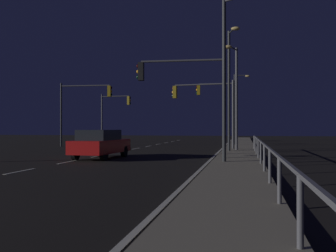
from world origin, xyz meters
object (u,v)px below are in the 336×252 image
Objects in this scene: traffic_light_far_center at (114,109)px; traffic_light_mid_right at (184,85)px; traffic_light_mid_left at (205,100)px; traffic_light_near_right at (83,101)px; street_lamp_median at (231,62)px; street_lamp_corner at (230,79)px; traffic_light_far_right at (218,100)px; street_lamp_far_end at (235,88)px; car at (101,143)px; street_lamp_mid_block at (237,101)px.

traffic_light_far_center is 1.03× the size of traffic_light_mid_right.
traffic_light_mid_left is (0.12, 9.12, -0.15)m from traffic_light_mid_right.
street_lamp_median is (13.42, -14.04, 0.64)m from traffic_light_near_right.
traffic_light_far_right is at bearing 98.53° from street_lamp_corner.
street_lamp_corner is (2.14, 5.85, 0.98)m from traffic_light_mid_right.
traffic_light_far_center is at bearing 118.13° from traffic_light_mid_right.
traffic_light_far_right reaches higher than traffic_light_near_right.
street_lamp_far_end reaches higher than traffic_light_far_right.
traffic_light_far_right reaches higher than traffic_light_mid_left.
street_lamp_corner is at bearing -105.32° from street_lamp_far_end.
traffic_light_mid_right reaches higher than car.
street_lamp_corner is at bearing 69.91° from traffic_light_mid_right.
traffic_light_far_right is 9.48m from street_lamp_corner.
traffic_light_far_center is at bearing 107.64° from car.
traffic_light_mid_left is 0.65× the size of street_lamp_mid_block.
traffic_light_mid_right is at bearing -94.88° from street_lamp_mid_block.
traffic_light_far_right is 10.79m from street_lamp_mid_block.
street_lamp_corner is at bearing -81.47° from traffic_light_far_right.
traffic_light_near_right is at bearing -87.07° from traffic_light_far_center.
traffic_light_mid_left is (4.77, 9.08, 2.95)m from car.
traffic_light_near_right is at bearing 118.14° from car.
street_lamp_mid_block is at bearing 90.54° from street_lamp_median.
traffic_light_mid_left is at bearing -97.10° from street_lamp_mid_block.
street_lamp_mid_block reaches higher than traffic_light_far_center.
street_lamp_far_end is (2.43, 6.91, 0.51)m from traffic_light_mid_right.
traffic_light_mid_right is at bearing -61.87° from traffic_light_far_center.
traffic_light_far_center is at bearing -161.79° from street_lamp_mid_block.
traffic_light_near_right reaches higher than traffic_light_far_center.
traffic_light_far_right is at bearing 101.55° from street_lamp_far_end.
traffic_light_far_right is 0.82× the size of street_lamp_far_end.
street_lamp_median is at bearing -87.65° from street_lamp_corner.
street_lamp_far_end is 0.90× the size of street_lamp_mid_block.
street_lamp_mid_block reaches higher than traffic_light_far_right.
traffic_light_far_center is 0.73× the size of street_lamp_median.
traffic_light_mid_right is at bearing -90.75° from traffic_light_mid_left.
traffic_light_far_center reaches higher than car.
traffic_light_near_right is 19.43m from street_lamp_median.
street_lamp_far_end is (13.38, -4.90, 0.41)m from traffic_light_near_right.
street_lamp_mid_block is (2.21, 25.87, 0.89)m from traffic_light_mid_right.
traffic_light_far_center is at bearing 133.77° from street_lamp_far_end.
traffic_light_mid_left is at bearing -95.82° from traffic_light_far_right.
car is at bearing -104.86° from street_lamp_mid_block.
traffic_light_far_right is at bearing 95.68° from street_lamp_median.
traffic_light_near_right is at bearing 133.69° from street_lamp_median.
street_lamp_far_end is (1.69, -8.28, 0.24)m from traffic_light_far_right.
street_lamp_corner reaches higher than street_lamp_mid_block.
traffic_light_mid_right is 0.68× the size of street_lamp_mid_block.
car is 27.02m from street_lamp_mid_block.
traffic_light_far_center is 20.05m from street_lamp_far_end.
street_lamp_median is at bearing -89.75° from street_lamp_far_end.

